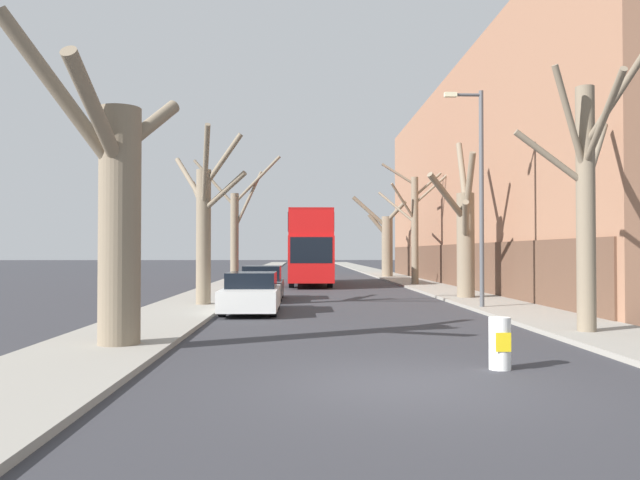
% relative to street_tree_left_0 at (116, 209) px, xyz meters
% --- Properties ---
extents(ground_plane, '(300.00, 300.00, 0.00)m').
position_rel_street_tree_left_0_xyz_m(ground_plane, '(5.52, -3.55, -2.97)').
color(ground_plane, '#333338').
extents(sidewalk_left, '(2.85, 120.00, 0.12)m').
position_rel_street_tree_left_0_xyz_m(sidewalk_left, '(-0.28, 46.45, -2.91)').
color(sidewalk_left, gray).
rests_on(sidewalk_left, ground).
extents(sidewalk_right, '(2.85, 120.00, 0.12)m').
position_rel_street_tree_left_0_xyz_m(sidewalk_right, '(11.32, 46.45, -2.91)').
color(sidewalk_right, gray).
rests_on(sidewalk_right, ground).
extents(building_facade_right, '(10.08, 41.49, 12.74)m').
position_rel_street_tree_left_0_xyz_m(building_facade_right, '(17.73, 24.33, 3.39)').
color(building_facade_right, '#93664C').
rests_on(building_facade_right, ground).
extents(street_tree_left_0, '(3.06, 3.90, 6.69)m').
position_rel_street_tree_left_0_xyz_m(street_tree_left_0, '(0.00, 0.00, 0.00)').
color(street_tree_left_0, '#7A6B56').
rests_on(street_tree_left_0, ground).
extents(street_tree_left_1, '(3.25, 4.66, 6.46)m').
position_rel_street_tree_left_0_xyz_m(street_tree_left_1, '(0.28, 10.16, 0.15)').
color(street_tree_left_1, '#7A6B56').
rests_on(street_tree_left_1, ground).
extents(street_tree_left_2, '(5.13, 1.63, 7.44)m').
position_rel_street_tree_left_0_xyz_m(street_tree_left_2, '(0.21, 21.97, 0.32)').
color(street_tree_left_2, '#7A6B56').
rests_on(street_tree_left_2, ground).
extents(street_tree_right_0, '(3.46, 5.00, 7.28)m').
position_rel_street_tree_left_0_xyz_m(street_tree_right_0, '(10.90, 1.82, 0.58)').
color(street_tree_right_0, '#7A6B56').
rests_on(street_tree_right_0, ground).
extents(street_tree_right_1, '(2.36, 3.92, 7.07)m').
position_rel_street_tree_left_0_xyz_m(street_tree_right_1, '(10.91, 13.31, -0.12)').
color(street_tree_right_1, '#7A6B56').
rests_on(street_tree_right_1, ground).
extents(street_tree_right_2, '(4.21, 2.97, 7.53)m').
position_rel_street_tree_left_0_xyz_m(street_tree_right_2, '(10.81, 24.66, 0.84)').
color(street_tree_right_2, '#7A6B56').
rests_on(street_tree_right_2, ground).
extents(street_tree_right_3, '(4.16, 2.25, 6.54)m').
position_rel_street_tree_left_0_xyz_m(street_tree_right_3, '(10.66, 36.21, -0.09)').
color(street_tree_right_3, '#7A6B56').
rests_on(street_tree_right_3, ground).
extents(double_decker_bus, '(2.58, 10.32, 4.50)m').
position_rel_street_tree_left_0_xyz_m(double_decker_bus, '(4.46, 25.81, -0.42)').
color(double_decker_bus, red).
rests_on(double_decker_bus, ground).
extents(parked_car_0, '(1.84, 4.39, 1.37)m').
position_rel_street_tree_left_0_xyz_m(parked_car_0, '(2.21, 8.04, -2.31)').
color(parked_car_0, silver).
rests_on(parked_car_0, ground).
extents(parked_car_1, '(1.79, 4.11, 1.46)m').
position_rel_street_tree_left_0_xyz_m(parked_car_1, '(2.21, 13.84, -2.28)').
color(parked_car_1, '#4C5156').
rests_on(parked_car_1, ground).
extents(lamp_post, '(1.40, 0.20, 7.82)m').
position_rel_street_tree_left_0_xyz_m(lamp_post, '(10.22, 8.76, 1.40)').
color(lamp_post, '#4C4F54').
rests_on(lamp_post, ground).
extents(traffic_bollard, '(0.38, 0.39, 0.91)m').
position_rel_street_tree_left_0_xyz_m(traffic_bollard, '(7.38, -2.32, -2.51)').
color(traffic_bollard, white).
rests_on(traffic_bollard, ground).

